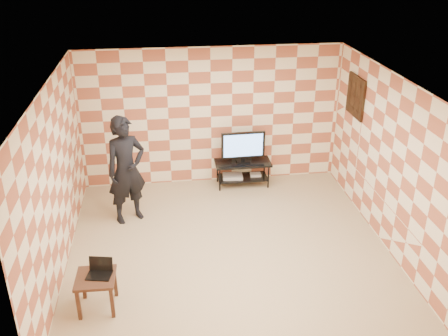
{
  "coord_description": "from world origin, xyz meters",
  "views": [
    {
      "loc": [
        -0.95,
        -6.55,
        4.57
      ],
      "look_at": [
        0.0,
        0.6,
        1.15
      ],
      "focal_mm": 40.0,
      "sensor_mm": 36.0,
      "label": 1
    }
  ],
  "objects_px": {
    "tv": "(243,146)",
    "side_table": "(96,282)",
    "person": "(126,170)",
    "tv_stand": "(243,168)"
  },
  "relations": [
    {
      "from": "side_table",
      "to": "person",
      "type": "height_order",
      "value": "person"
    },
    {
      "from": "tv",
      "to": "side_table",
      "type": "relative_size",
      "value": 1.64
    },
    {
      "from": "tv",
      "to": "person",
      "type": "distance_m",
      "value": 2.4
    },
    {
      "from": "tv_stand",
      "to": "person",
      "type": "relative_size",
      "value": 0.58
    },
    {
      "from": "side_table",
      "to": "person",
      "type": "distance_m",
      "value": 2.36
    },
    {
      "from": "tv",
      "to": "person",
      "type": "bearing_deg",
      "value": -154.83
    },
    {
      "from": "side_table",
      "to": "person",
      "type": "bearing_deg",
      "value": 81.52
    },
    {
      "from": "tv_stand",
      "to": "tv",
      "type": "relative_size",
      "value": 1.28
    },
    {
      "from": "tv",
      "to": "side_table",
      "type": "bearing_deg",
      "value": -127.26
    },
    {
      "from": "tv_stand",
      "to": "person",
      "type": "xyz_separation_m",
      "value": [
        -2.17,
        -1.02,
        0.58
      ]
    }
  ]
}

